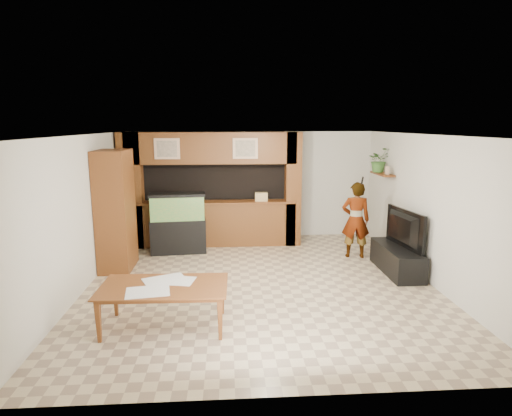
{
  "coord_description": "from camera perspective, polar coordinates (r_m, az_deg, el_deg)",
  "views": [
    {
      "loc": [
        -0.55,
        -7.19,
        2.78
      ],
      "look_at": [
        -0.03,
        0.6,
        1.24
      ],
      "focal_mm": 30.0,
      "sensor_mm": 36.0,
      "label": 1
    }
  ],
  "objects": [
    {
      "name": "newspaper_c",
      "position": [
        6.21,
        -10.6,
        -9.49
      ],
      "size": [
        0.56,
        0.46,
        0.01
      ],
      "primitive_type": "cube",
      "rotation": [
        0.0,
        0.0,
        -0.21
      ],
      "color": "silver",
      "rests_on": "dining_table"
    },
    {
      "name": "microphone",
      "position": [
        8.91,
        13.99,
        3.57
      ],
      "size": [
        0.04,
        0.1,
        0.16
      ],
      "primitive_type": "cylinder",
      "rotation": [
        0.44,
        0.0,
        0.0
      ],
      "color": "black",
      "rests_on": "person"
    },
    {
      "name": "tv_stand",
      "position": [
        8.61,
        18.28,
        -6.54
      ],
      "size": [
        0.54,
        1.48,
        0.49
      ],
      "primitive_type": "cube",
      "color": "black",
      "rests_on": "floor"
    },
    {
      "name": "pantry_cabinet",
      "position": [
        8.61,
        -18.23,
        -0.31
      ],
      "size": [
        0.58,
        0.94,
        2.3
      ],
      "primitive_type": "cube",
      "color": "brown",
      "rests_on": "floor"
    },
    {
      "name": "photo_frame",
      "position": [
        9.54,
        17.11,
        4.82
      ],
      "size": [
        0.05,
        0.13,
        0.18
      ],
      "primitive_type": "cube",
      "rotation": [
        0.0,
        0.0,
        0.2
      ],
      "color": "tan",
      "rests_on": "wall_shelf"
    },
    {
      "name": "counter_box",
      "position": [
        9.81,
        0.71,
        1.51
      ],
      "size": [
        0.3,
        0.21,
        0.19
      ],
      "primitive_type": "cube",
      "rotation": [
        0.0,
        0.0,
        -0.06
      ],
      "color": "tan",
      "rests_on": "partition"
    },
    {
      "name": "person",
      "position": [
        9.19,
        13.14,
        -1.56
      ],
      "size": [
        0.64,
        0.47,
        1.61
      ],
      "primitive_type": "imported",
      "rotation": [
        0.0,
        0.0,
        2.98
      ],
      "color": "tan",
      "rests_on": "floor"
    },
    {
      "name": "floor",
      "position": [
        7.73,
        0.5,
        -9.93
      ],
      "size": [
        6.5,
        6.5,
        0.0
      ],
      "primitive_type": "plane",
      "color": "tan",
      "rests_on": "ground"
    },
    {
      "name": "wall_shelf",
      "position": [
        9.81,
        16.5,
        4.38
      ],
      "size": [
        0.25,
        0.9,
        0.04
      ],
      "primitive_type": "cube",
      "color": "brown",
      "rests_on": "wall_right"
    },
    {
      "name": "wall_back",
      "position": [
        10.56,
        -0.83,
        3.1
      ],
      "size": [
        6.0,
        0.0,
        6.0
      ],
      "primitive_type": "plane",
      "rotation": [
        1.57,
        0.0,
        0.0
      ],
      "color": "beige",
      "rests_on": "floor"
    },
    {
      "name": "aquarium",
      "position": [
        9.45,
        -10.35,
        -2.1
      ],
      "size": [
        1.19,
        0.45,
        1.32
      ],
      "rotation": [
        0.0,
        0.0,
        0.09
      ],
      "color": "black",
      "rests_on": "floor"
    },
    {
      "name": "ceiling",
      "position": [
        7.21,
        0.53,
        9.72
      ],
      "size": [
        6.5,
        6.5,
        0.0
      ],
      "primitive_type": "plane",
      "color": "white",
      "rests_on": "wall_back"
    },
    {
      "name": "dining_table",
      "position": [
        6.16,
        -12.13,
        -12.82
      ],
      "size": [
        1.76,
        1.01,
        0.61
      ],
      "primitive_type": "imported",
      "rotation": [
        0.0,
        0.0,
        -0.02
      ],
      "color": "brown",
      "rests_on": "floor"
    },
    {
      "name": "television",
      "position": [
        8.45,
        18.53,
        -2.62
      ],
      "size": [
        0.34,
        1.25,
        0.71
      ],
      "primitive_type": "imported",
      "rotation": [
        0.0,
        0.0,
        1.71
      ],
      "color": "black",
      "rests_on": "tv_stand"
    },
    {
      "name": "wall_left",
      "position": [
        7.74,
        -22.23,
        -0.72
      ],
      "size": [
        0.0,
        6.5,
        6.5
      ],
      "primitive_type": "plane",
      "rotation": [
        1.57,
        0.0,
        1.57
      ],
      "color": "beige",
      "rests_on": "floor"
    },
    {
      "name": "partition",
      "position": [
        9.94,
        -6.12,
        2.61
      ],
      "size": [
        4.2,
        0.99,
        2.6
      ],
      "color": "brown",
      "rests_on": "floor"
    },
    {
      "name": "newspaper_a",
      "position": [
        6.25,
        -12.02,
        -9.4
      ],
      "size": [
        0.7,
        0.63,
        0.01
      ],
      "primitive_type": "cube",
      "rotation": [
        0.0,
        0.0,
        0.43
      ],
      "color": "silver",
      "rests_on": "dining_table"
    },
    {
      "name": "trash_can",
      "position": [
        8.64,
        -17.69,
        -6.45
      ],
      "size": [
        0.27,
        0.27,
        0.49
      ],
      "primitive_type": "cylinder",
      "color": "#B2B2B7",
      "rests_on": "floor"
    },
    {
      "name": "wall_clock",
      "position": [
        8.58,
        -20.24,
        4.58
      ],
      "size": [
        0.05,
        0.25,
        0.25
      ],
      "color": "black",
      "rests_on": "wall_left"
    },
    {
      "name": "newspaper_b",
      "position": [
        5.9,
        -14.24,
        -10.75
      ],
      "size": [
        0.62,
        0.49,
        0.01
      ],
      "primitive_type": "cube",
      "rotation": [
        0.0,
        0.0,
        0.16
      ],
      "color": "silver",
      "rests_on": "dining_table"
    },
    {
      "name": "potted_plant",
      "position": [
        9.94,
        16.07,
        6.18
      ],
      "size": [
        0.6,
        0.56,
        0.54
      ],
      "primitive_type": "imported",
      "rotation": [
        0.0,
        0.0,
        0.34
      ],
      "color": "#376628",
      "rests_on": "wall_shelf"
    },
    {
      "name": "wall_right",
      "position": [
        8.16,
        22.03,
        -0.13
      ],
      "size": [
        0.0,
        6.5,
        6.5
      ],
      "primitive_type": "plane",
      "rotation": [
        1.57,
        0.0,
        -1.57
      ],
      "color": "beige",
      "rests_on": "floor"
    }
  ]
}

